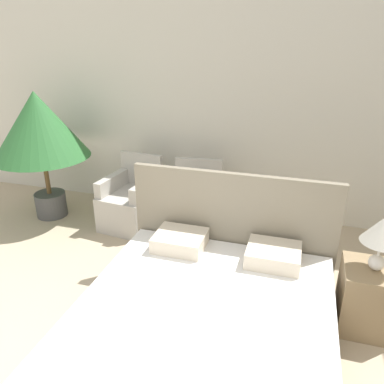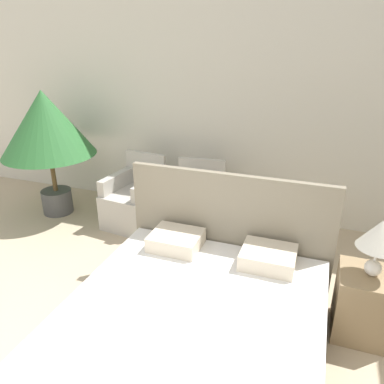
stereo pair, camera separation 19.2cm
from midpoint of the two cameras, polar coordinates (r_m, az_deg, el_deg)
name	(u,v)px [view 1 (the left image)]	position (r m, az deg, el deg)	size (l,w,h in m)	color
wall_back	(229,107)	(4.88, 4.54, 12.81)	(10.00, 0.06, 2.90)	silver
bed	(206,323)	(3.02, 0.20, -19.37)	(1.91, 2.01, 1.17)	#4C4238
armchair_near_window_left	(131,204)	(4.88, -10.37, -1.81)	(0.67, 0.78, 0.88)	#B7B2A8
armchair_near_window_right	(195,212)	(4.58, -0.76, -3.13)	(0.68, 0.79, 0.88)	#B7B2A8
potted_palm	(39,129)	(5.17, -23.30, 8.86)	(1.20, 1.20, 1.67)	#4C4C4C
nightstand	(366,298)	(3.50, 23.52, -14.56)	(0.42, 0.46, 0.57)	#937A56
table_lamp	(384,232)	(3.18, 25.63, -5.56)	(0.32, 0.32, 0.48)	white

